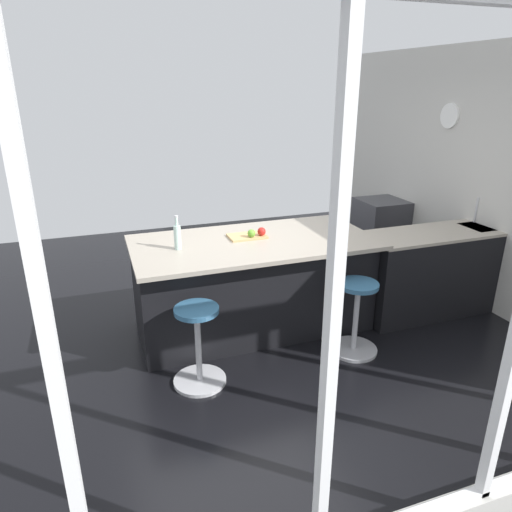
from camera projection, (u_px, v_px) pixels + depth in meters
name	position (u px, v px, depth m)	size (l,w,h in m)	color
ground_plane	(241.00, 319.00, 4.91)	(7.23, 7.23, 0.00)	black
window_panel_rear	(428.00, 369.00, 2.05)	(5.41, 0.12, 2.77)	beige
interior_partition_left	(465.00, 174.00, 5.27)	(0.15, 5.56, 2.77)	beige
sink_cabinet	(458.00, 267.00, 5.07)	(2.28, 0.60, 1.18)	black
oven_range	(380.00, 231.00, 6.39)	(0.60, 0.61, 0.87)	#38383D
kitchen_island	(253.00, 283.00, 4.60)	(2.31, 1.16, 0.95)	black
stool_by_window	(356.00, 319.00, 4.21)	(0.44, 0.44, 0.69)	#B7B7BC
stool_middle	(198.00, 348.00, 3.75)	(0.44, 0.44, 0.69)	#B7B7BC
cutting_board	(247.00, 236.00, 4.48)	(0.36, 0.24, 0.02)	tan
apple_green	(251.00, 233.00, 4.41)	(0.08, 0.08, 0.08)	#609E2D
apple_red	(262.00, 231.00, 4.46)	(0.08, 0.08, 0.08)	red
water_bottle	(177.00, 236.00, 4.12)	(0.06, 0.06, 0.31)	silver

